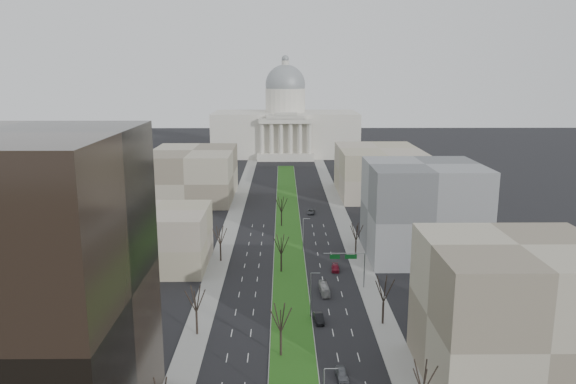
{
  "coord_description": "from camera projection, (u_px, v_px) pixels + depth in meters",
  "views": [
    {
      "loc": [
        -1.66,
        -46.01,
        46.91
      ],
      "look_at": [
        -0.1,
        110.09,
        12.94
      ],
      "focal_mm": 35.0,
      "sensor_mm": 36.0,
      "label": 1
    }
  ],
  "objects": [
    {
      "name": "median",
      "position": [
        288.0,
        227.0,
        171.18
      ],
      "size": [
        8.0,
        222.03,
        0.2
      ],
      "color": "#999993",
      "rests_on": "ground"
    },
    {
      "name": "streetlamp_median_b",
      "position": [
        311.0,
        294.0,
        107.7
      ],
      "size": [
        1.9,
        0.2,
        9.16
      ],
      "color": "gray",
      "rests_on": "ground"
    },
    {
      "name": "tree_median_c",
      "position": [
        281.0,
        204.0,
        170.69
      ],
      "size": [
        5.4,
        5.4,
        9.72
      ],
      "color": "black",
      "rests_on": "ground"
    },
    {
      "name": "streetlamp_median_c",
      "position": [
        303.0,
        235.0,
        146.78
      ],
      "size": [
        1.9,
        0.2,
        9.16
      ],
      "color": "gray",
      "rests_on": "ground"
    },
    {
      "name": "building_beige_left",
      "position": [
        154.0,
        238.0,
        136.19
      ],
      "size": [
        26.0,
        22.0,
        14.0
      ],
      "primitive_type": "cube",
      "color": "tan",
      "rests_on": "ground"
    },
    {
      "name": "tree_left_far",
      "position": [
        220.0,
        235.0,
        139.3
      ],
      "size": [
        5.28,
        5.28,
        9.5
      ],
      "color": "black",
      "rests_on": "ground"
    },
    {
      "name": "car_grey_near",
      "position": [
        342.0,
        374.0,
        87.16
      ],
      "size": [
        1.99,
        4.45,
        1.48
      ],
      "primitive_type": "imported",
      "rotation": [
        0.0,
        0.0,
        0.05
      ],
      "color": "#56595F",
      "rests_on": "ground"
    },
    {
      "name": "tree_right_mid",
      "position": [
        384.0,
        288.0,
        104.4
      ],
      "size": [
        5.52,
        5.52,
        9.94
      ],
      "color": "black",
      "rests_on": "ground"
    },
    {
      "name": "building_far_right",
      "position": [
        378.0,
        171.0,
        214.59
      ],
      "size": [
        30.0,
        40.0,
        18.0
      ],
      "primitive_type": "cube",
      "color": "tan",
      "rests_on": "ground"
    },
    {
      "name": "sidewalk_right",
      "position": [
        355.0,
        252.0,
        147.92
      ],
      "size": [
        5.0,
        330.0,
        0.15
      ],
      "primitive_type": "cube",
      "color": "gray",
      "rests_on": "ground"
    },
    {
      "name": "tree_right_near",
      "position": [
        423.0,
        377.0,
        75.19
      ],
      "size": [
        5.16,
        5.16,
        9.29
      ],
      "color": "black",
      "rests_on": "ground"
    },
    {
      "name": "car_black",
      "position": [
        319.0,
        318.0,
        106.76
      ],
      "size": [
        2.03,
        4.76,
        1.53
      ],
      "primitive_type": "imported",
      "rotation": [
        0.0,
        0.0,
        0.09
      ],
      "color": "black",
      "rests_on": "ground"
    },
    {
      "name": "building_grey_right",
      "position": [
        423.0,
        210.0,
        142.61
      ],
      "size": [
        28.0,
        26.0,
        24.0
      ],
      "primitive_type": "cube",
      "color": "slate",
      "rests_on": "ground"
    },
    {
      "name": "tree_median_b",
      "position": [
        281.0,
        244.0,
        131.6
      ],
      "size": [
        5.4,
        5.4,
        9.72
      ],
      "color": "black",
      "rests_on": "ground"
    },
    {
      "name": "box_van",
      "position": [
        324.0,
        289.0,
        120.41
      ],
      "size": [
        2.05,
        7.06,
        1.94
      ],
      "primitive_type": "imported",
      "rotation": [
        0.0,
        0.0,
        0.06
      ],
      "color": "#B9B9B9",
      "rests_on": "ground"
    },
    {
      "name": "ground",
      "position": [
        288.0,
        226.0,
        172.19
      ],
      "size": [
        600.0,
        600.0,
        0.0
      ],
      "primitive_type": "plane",
      "color": "black",
      "rests_on": "ground"
    },
    {
      "name": "sidewalk_left",
      "position": [
        223.0,
        252.0,
        147.58
      ],
      "size": [
        5.0,
        330.0,
        0.15
      ],
      "primitive_type": "cube",
      "color": "gray",
      "rests_on": "ground"
    },
    {
      "name": "tree_median_a",
      "position": [
        281.0,
        317.0,
        92.52
      ],
      "size": [
        5.4,
        5.4,
        9.72
      ],
      "color": "black",
      "rests_on": "ground"
    },
    {
      "name": "car_grey_far",
      "position": [
        311.0,
        212.0,
        187.15
      ],
      "size": [
        2.98,
        5.16,
        1.35
      ],
      "primitive_type": "imported",
      "rotation": [
        0.0,
        0.0,
        -0.16
      ],
      "color": "#4A4C52",
      "rests_on": "ground"
    },
    {
      "name": "tree_left_mid",
      "position": [
        196.0,
        298.0,
        100.19
      ],
      "size": [
        5.4,
        5.4,
        9.72
      ],
      "color": "black",
      "rests_on": "ground"
    },
    {
      "name": "mast_arm_signs",
      "position": [
        352.0,
        261.0,
        122.2
      ],
      "size": [
        9.12,
        0.24,
        8.09
      ],
      "color": "gray",
      "rests_on": "ground"
    },
    {
      "name": "capitol",
      "position": [
        285.0,
        126.0,
        314.88
      ],
      "size": [
        80.0,
        46.0,
        55.0
      ],
      "color": "beige",
      "rests_on": "ground"
    },
    {
      "name": "tree_right_far",
      "position": [
        356.0,
        231.0,
        143.61
      ],
      "size": [
        5.04,
        5.04,
        9.07
      ],
      "color": "black",
      "rests_on": "ground"
    },
    {
      "name": "car_red",
      "position": [
        335.0,
        268.0,
        133.94
      ],
      "size": [
        2.13,
        4.58,
        1.29
      ],
      "primitive_type": "imported",
      "rotation": [
        0.0,
        0.0,
        -0.07
      ],
      "color": "maroon",
      "rests_on": "ground"
    },
    {
      "name": "building_far_left",
      "position": [
        193.0,
        174.0,
        209.02
      ],
      "size": [
        30.0,
        40.0,
        18.0
      ],
      "primitive_type": "cube",
      "color": "gray",
      "rests_on": "ground"
    },
    {
      "name": "building_tan_right",
      "position": [
        513.0,
        315.0,
        84.19
      ],
      "size": [
        26.0,
        24.0,
        22.0
      ],
      "primitive_type": "cube",
      "color": "gray",
      "rests_on": "ground"
    }
  ]
}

